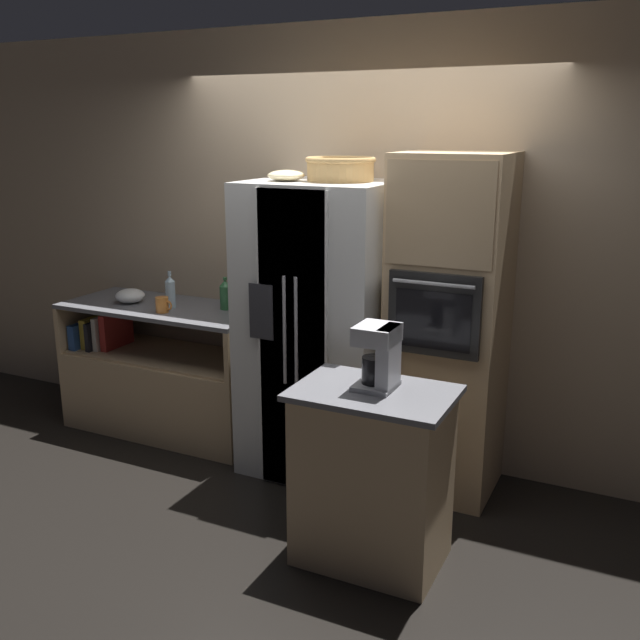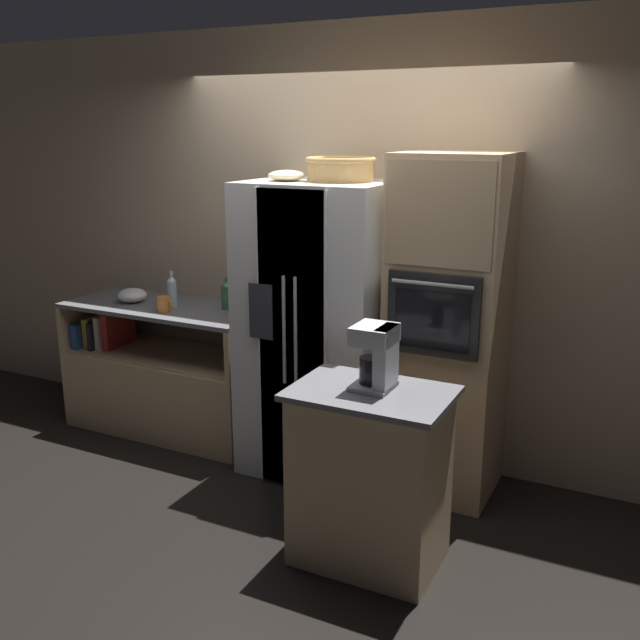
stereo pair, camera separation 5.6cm
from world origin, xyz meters
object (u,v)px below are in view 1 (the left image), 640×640
wicker_basket (341,168)px  mixing_bowl (130,296)px  bottle_short (170,292)px  coffee_maker (381,355)px  wall_oven (448,328)px  mug (162,305)px  refrigerator (320,330)px  fruit_bowl (286,175)px  bottle_tall (226,295)px

wicker_basket → mixing_bowl: size_ratio=2.01×
bottle_short → coffee_maker: bearing=-23.9°
wall_oven → wicker_basket: 1.14m
wall_oven → coffee_maker: size_ratio=6.35×
bottle_short → mug: bearing=-76.5°
refrigerator → coffee_maker: 1.10m
wall_oven → coffee_maker: (-0.08, -0.89, 0.08)m
fruit_bowl → bottle_short: size_ratio=0.86×
wall_oven → mixing_bowl: size_ratio=9.72×
refrigerator → bottle_short: 1.18m
refrigerator → bottle_tall: (-0.80, 0.15, 0.12)m
fruit_bowl → bottle_tall: (-0.62, 0.23, -0.84)m
wicker_basket → wall_oven: bearing=3.0°
wicker_basket → mug: size_ratio=3.30×
refrigerator → mixing_bowl: bearing=179.4°
refrigerator → wall_oven: 0.81m
bottle_tall → mixing_bowl: (-0.73, -0.14, -0.05)m
mixing_bowl → coffee_maker: 2.40m
coffee_maker → fruit_bowl: bearing=141.0°
refrigerator → mug: refrigerator is taller
bottle_tall → wall_oven: bearing=-2.6°
mug → wicker_basket: bearing=6.8°
wicker_basket → mug: wicker_basket is taller
wicker_basket → coffee_maker: wicker_basket is taller
wicker_basket → mug: (-1.26, -0.15, -0.94)m
wall_oven → bottle_tall: 1.61m
wall_oven → fruit_bowl: wall_oven is taller
refrigerator → bottle_short: size_ratio=7.15×
refrigerator → wall_oven: size_ratio=0.91×
bottle_short → coffee_maker: coffee_maker is taller
fruit_bowl → bottle_short: (-0.99, 0.11, -0.83)m
mug → mixing_bowl: size_ratio=0.61×
fruit_bowl → coffee_maker: bearing=-39.0°
refrigerator → fruit_bowl: fruit_bowl is taller
refrigerator → coffee_maker: (0.72, -0.81, 0.17)m
mug → mixing_bowl: bearing=162.4°
wicker_basket → mixing_bowl: wicker_basket is taller
coffee_maker → wicker_basket: bearing=125.2°
wall_oven → coffee_maker: 0.90m
bottle_short → mixing_bowl: bottle_short is taller
fruit_bowl → mug: bearing=-178.4°
fruit_bowl → bottle_tall: 1.07m
mixing_bowl → coffee_maker: (2.25, -0.83, 0.11)m
refrigerator → wall_oven: (0.80, 0.08, 0.09)m
fruit_bowl → coffee_maker: fruit_bowl is taller
mug → wall_oven: bearing=5.5°
refrigerator → bottle_short: (-1.18, 0.03, 0.13)m
mug → fruit_bowl: bearing=1.6°
wall_oven → fruit_bowl: size_ratio=9.12×
fruit_bowl → wall_oven: bearing=9.2°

